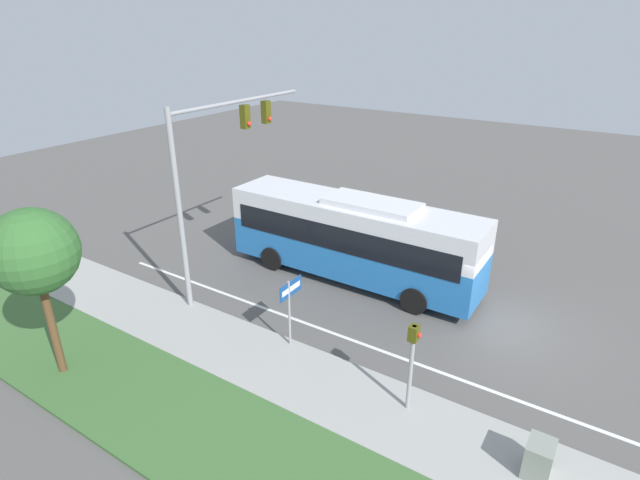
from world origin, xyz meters
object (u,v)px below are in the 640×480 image
Objects in this scene: signal_gantry at (217,158)px; pedestrian_signal at (412,354)px; utility_cabinet at (539,458)px; bus at (353,235)px; street_sign at (290,301)px.

pedestrian_signal is at bearing -106.34° from signal_gantry.
utility_cabinet is (-3.09, -12.67, -4.76)m from signal_gantry.
signal_gantry is 8.11× the size of utility_cabinet.
street_sign is (-5.31, -0.67, -0.23)m from bus.
utility_cabinet is (-6.43, -8.66, -1.39)m from bus.
utility_cabinet is at bearing -97.95° from street_sign.
street_sign is at bearing -112.85° from signal_gantry.
signal_gantry is 6.21m from street_sign.
bus is 10.88m from utility_cabinet.
utility_cabinet is (-1.12, -8.00, -1.16)m from street_sign.
bus is 6.21m from signal_gantry.
signal_gantry is at bearing 129.88° from bus.
bus is at bearing 40.69° from pedestrian_signal.
utility_cabinet is at bearing -103.69° from signal_gantry.
pedestrian_signal is 4.59m from street_sign.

